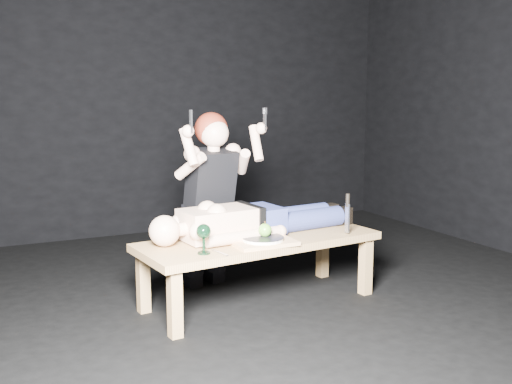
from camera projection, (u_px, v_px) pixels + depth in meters
ground at (276, 306)px, 4.03m from camera, size 5.00×5.00×0.00m
back_wall at (159, 83)px, 6.01m from camera, size 5.00×0.00×5.00m
table at (259, 270)px, 4.07m from camera, size 1.67×0.78×0.45m
lying_man at (257, 216)px, 4.13m from camera, size 1.58×0.63×0.25m
kneeling_woman at (206, 198)px, 4.37m from camera, size 0.79×0.87×1.31m
serving_tray at (263, 242)px, 3.86m from camera, size 0.40×0.29×0.02m
plate at (263, 239)px, 3.86m from camera, size 0.26×0.26×0.02m
apple at (265, 230)px, 3.87m from camera, size 0.09×0.09×0.09m
goblet at (204, 239)px, 3.62m from camera, size 0.10×0.10×0.18m
fork_flat at (220, 253)px, 3.64m from camera, size 0.04×0.17×0.01m
knife_flat at (282, 241)px, 3.93m from camera, size 0.02×0.17×0.01m
spoon_flat at (268, 240)px, 3.97m from camera, size 0.15×0.11×0.01m
carving_knife at (347, 214)px, 4.12m from camera, size 0.04×0.04×0.28m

